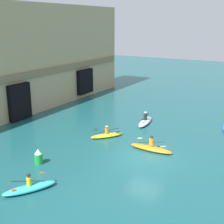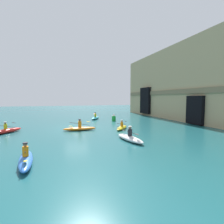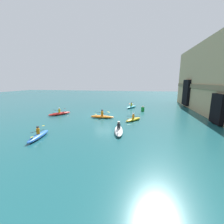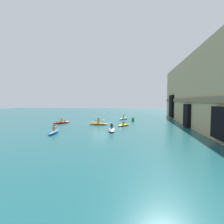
{
  "view_description": "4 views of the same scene",
  "coord_description": "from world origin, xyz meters",
  "views": [
    {
      "loc": [
        -18.79,
        -8.46,
        9.43
      ],
      "look_at": [
        1.78,
        3.8,
        2.44
      ],
      "focal_mm": 50.0,
      "sensor_mm": 36.0,
      "label": 1
    },
    {
      "loc": [
        19.45,
        -2.15,
        3.32
      ],
      "look_at": [
        0.77,
        3.9,
        1.77
      ],
      "focal_mm": 28.0,
      "sensor_mm": 36.0,
      "label": 2
    },
    {
      "loc": [
        21.39,
        5.21,
        5.06
      ],
      "look_at": [
        1.59,
        1.61,
        0.93
      ],
      "focal_mm": 24.0,
      "sensor_mm": 36.0,
      "label": 3
    },
    {
      "loc": [
        30.47,
        6.74,
        4.2
      ],
      "look_at": [
        0.92,
        2.45,
        2.2
      ],
      "focal_mm": 28.0,
      "sensor_mm": 36.0,
      "label": 4
    }
  ],
  "objects": [
    {
      "name": "marker_buoy",
      "position": [
        -4.55,
        5.89,
        0.51
      ],
      "size": [
        0.56,
        0.56,
        1.09
      ],
      "color": "green",
      "rests_on": "ground"
    },
    {
      "name": "kayak_white",
      "position": [
        7.15,
        3.3,
        0.24
      ],
      "size": [
        3.44,
        1.32,
        1.16
      ],
      "rotation": [
        0.0,
        0.0,
        0.15
      ],
      "color": "white",
      "rests_on": "ground"
    },
    {
      "name": "ground_plane",
      "position": [
        0.0,
        0.0,
        0.0
      ],
      "size": [
        120.0,
        120.0,
        0.0
      ],
      "primitive_type": "plane",
      "color": "#195156"
    },
    {
      "name": "kayak_yellow",
      "position": [
        2.17,
        4.55,
        0.2
      ],
      "size": [
        2.7,
        2.28,
        0.99
      ],
      "rotation": [
        0.0,
        0.0,
        2.49
      ],
      "color": "yellow",
      "rests_on": "ground"
    },
    {
      "name": "kayak_orange",
      "position": [
        1.47,
        0.18,
        0.23
      ],
      "size": [
        0.83,
        3.37,
        1.18
      ],
      "rotation": [
        0.0,
        0.0,
        4.7
      ],
      "color": "orange",
      "rests_on": "ground"
    },
    {
      "name": "kayak_cyan",
      "position": [
        -7.5,
        3.79,
        0.23
      ],
      "size": [
        3.08,
        2.2,
        1.07
      ],
      "rotation": [
        0.0,
        0.0,
        2.63
      ],
      "color": "#33B2C6",
      "rests_on": "ground"
    }
  ]
}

